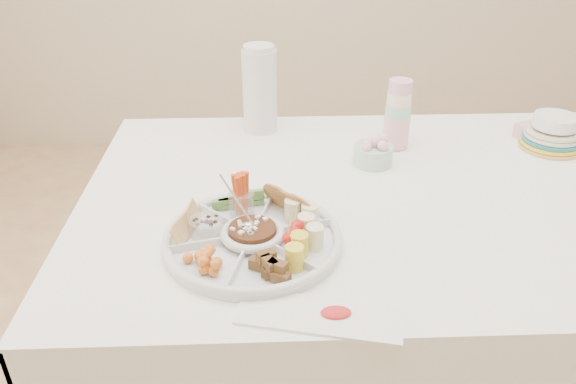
{
  "coord_description": "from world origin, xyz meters",
  "views": [
    {
      "loc": [
        -0.29,
        -1.22,
        1.46
      ],
      "look_at": [
        -0.25,
        -0.12,
        0.83
      ],
      "focal_mm": 35.0,
      "sensor_mm": 36.0,
      "label": 1
    }
  ],
  "objects_px": {
    "dining_table": "(373,307)",
    "plate_stack": "(553,130)",
    "thermos": "(260,88)",
    "party_tray": "(253,236)"
  },
  "relations": [
    {
      "from": "dining_table",
      "to": "plate_stack",
      "type": "xyz_separation_m",
      "value": [
        0.53,
        0.24,
        0.43
      ]
    },
    {
      "from": "thermos",
      "to": "plate_stack",
      "type": "height_order",
      "value": "thermos"
    },
    {
      "from": "dining_table",
      "to": "thermos",
      "type": "relative_size",
      "value": 5.62
    },
    {
      "from": "party_tray",
      "to": "plate_stack",
      "type": "bearing_deg",
      "value": 28.03
    },
    {
      "from": "thermos",
      "to": "plate_stack",
      "type": "distance_m",
      "value": 0.86
    },
    {
      "from": "party_tray",
      "to": "plate_stack",
      "type": "distance_m",
      "value": 0.97
    },
    {
      "from": "thermos",
      "to": "party_tray",
      "type": "bearing_deg",
      "value": -91.41
    },
    {
      "from": "thermos",
      "to": "plate_stack",
      "type": "bearing_deg",
      "value": -11.33
    },
    {
      "from": "dining_table",
      "to": "thermos",
      "type": "height_order",
      "value": "thermos"
    },
    {
      "from": "thermos",
      "to": "plate_stack",
      "type": "relative_size",
      "value": 1.56
    }
  ]
}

